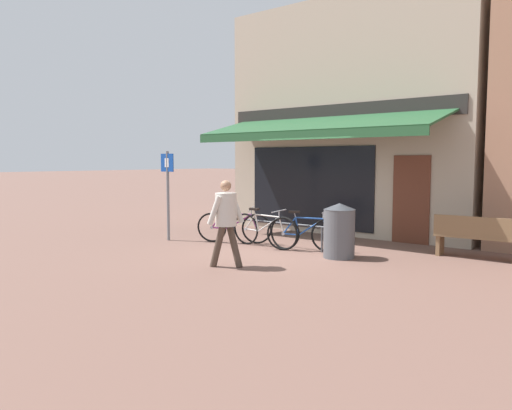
# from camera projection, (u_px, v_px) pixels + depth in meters

# --- Properties ---
(ground_plane) EXTENTS (160.00, 160.00, 0.00)m
(ground_plane) POSITION_uv_depth(u_px,v_px,m) (283.00, 249.00, 11.14)
(ground_plane) COLOR brown
(shop_front) EXTENTS (6.99, 4.83, 6.23)m
(shop_front) POSITION_uv_depth(u_px,v_px,m) (362.00, 120.00, 14.13)
(shop_front) COLOR tan
(shop_front) RESTS_ON ground_plane
(bike_rack_rail) EXTENTS (2.64, 0.04, 0.57)m
(bike_rack_rail) POSITION_uv_depth(u_px,v_px,m) (275.00, 226.00, 11.53)
(bike_rack_rail) COLOR #47494F
(bike_rack_rail) RESTS_ON ground_plane
(bicycle_purple) EXTENTS (1.69, 0.96, 0.89)m
(bicycle_purple) POSITION_uv_depth(u_px,v_px,m) (234.00, 227.00, 11.93)
(bicycle_purple) COLOR black
(bicycle_purple) RESTS_ON ground_plane
(bicycle_silver) EXTENTS (1.86, 0.52, 0.89)m
(bicycle_silver) POSITION_uv_depth(u_px,v_px,m) (264.00, 230.00, 11.39)
(bicycle_silver) COLOR black
(bicycle_silver) RESTS_ON ground_plane
(bicycle_blue) EXTENTS (1.58, 0.85, 0.88)m
(bicycle_blue) POSITION_uv_depth(u_px,v_px,m) (305.00, 233.00, 10.88)
(bicycle_blue) COLOR black
(bicycle_blue) RESTS_ON ground_plane
(pedestrian_adult) EXTENTS (0.56, 0.69, 1.63)m
(pedestrian_adult) POSITION_uv_depth(u_px,v_px,m) (226.00, 215.00, 9.21)
(pedestrian_adult) COLOR #47382D
(pedestrian_adult) RESTS_ON ground_plane
(litter_bin) EXTENTS (0.65, 0.65, 1.12)m
(litter_bin) POSITION_uv_depth(u_px,v_px,m) (339.00, 230.00, 10.12)
(litter_bin) COLOR #515459
(litter_bin) RESTS_ON ground_plane
(parking_sign) EXTENTS (0.44, 0.07, 2.20)m
(parking_sign) POSITION_uv_depth(u_px,v_px,m) (168.00, 186.00, 12.26)
(parking_sign) COLOR slate
(parking_sign) RESTS_ON ground_plane
(park_bench) EXTENTS (1.62, 0.52, 0.87)m
(park_bench) POSITION_uv_depth(u_px,v_px,m) (476.00, 236.00, 9.98)
(park_bench) COLOR brown
(park_bench) RESTS_ON ground_plane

